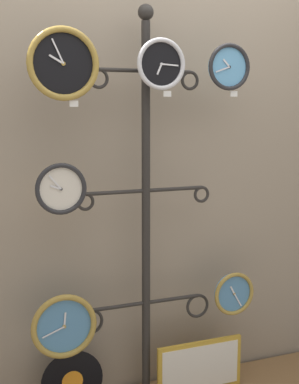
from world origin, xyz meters
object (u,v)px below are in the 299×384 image
display_stand (146,262)px  clock_top_left (63,64)px  clock_bottom_left (64,326)px  clock_bottom_right (234,294)px  clock_top_center (161,64)px  clock_middle_left (61,189)px  vinyl_record (72,381)px  picture_frame (200,367)px  clock_top_right (229,67)px

display_stand → clock_top_left: display_stand is taller
clock_bottom_left → clock_bottom_right: bearing=0.3°
clock_bottom_right → clock_top_center: bearing=-176.7°
clock_top_left → clock_middle_left: (-0.02, 0.04, -0.57)m
clock_bottom_left → vinyl_record: bearing=57.2°
vinyl_record → picture_frame: size_ratio=0.65×
clock_top_left → clock_top_center: 0.47m
clock_bottom_left → vinyl_record: 0.35m
clock_top_center → clock_top_right: (0.38, 0.01, -0.00)m
clock_bottom_left → picture_frame: (0.74, 0.01, -0.35)m
display_stand → vinyl_record: size_ratio=6.52×
clock_bottom_left → clock_bottom_right: size_ratio=1.34×
clock_top_center → clock_bottom_left: bearing=177.6°
clock_middle_left → picture_frame: clock_middle_left is taller
clock_top_right → clock_top_left: bearing=-178.9°
vinyl_record → clock_bottom_left: bearing=-122.8°
clock_top_left → picture_frame: (0.72, 0.04, -1.59)m
clock_top_center → vinyl_record: size_ratio=0.77×
clock_bottom_left → picture_frame: clock_bottom_left is taller
picture_frame → clock_bottom_right: bearing=-1.8°
clock_bottom_left → vinyl_record: size_ratio=1.00×
clock_top_left → clock_bottom_left: 1.24m
picture_frame → clock_bottom_left: bearing=-179.2°
clock_top_left → clock_top_right: clock_top_left is taller
display_stand → clock_top_right: size_ratio=8.92×
clock_bottom_right → clock_top_right: bearing=-167.2°
display_stand → clock_top_center: display_stand is taller
display_stand → vinyl_record: 0.71m
clock_bottom_left → clock_top_left: bearing=-53.0°
clock_top_center → vinyl_record: (-0.44, 0.10, -1.58)m
clock_bottom_right → vinyl_record: 0.97m
clock_middle_left → vinyl_record: 1.01m
clock_top_right → clock_middle_left: clock_top_right is taller
clock_bottom_right → picture_frame: (-0.20, 0.01, -0.39)m
vinyl_record → clock_middle_left: bearing=-125.6°
clock_top_right → clock_bottom_right: clock_top_right is taller
clock_bottom_left → picture_frame: bearing=0.8°
clock_bottom_left → vinyl_record: clock_bottom_left is taller
clock_middle_left → picture_frame: 1.26m
clock_top_right → display_stand: bearing=166.0°
clock_bottom_right → vinyl_record: size_ratio=0.75×
clock_top_left → vinyl_record: size_ratio=1.02×
display_stand → picture_frame: (0.28, -0.08, -0.60)m
display_stand → clock_bottom_left: size_ratio=6.51×
display_stand → clock_top_right: 1.08m
display_stand → clock_bottom_left: bearing=-168.8°
clock_top_center → picture_frame: size_ratio=0.50×
clock_middle_left → picture_frame: (0.74, -0.00, -1.02)m
clock_top_left → picture_frame: 1.74m
vinyl_record → clock_top_right: bearing=-6.6°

